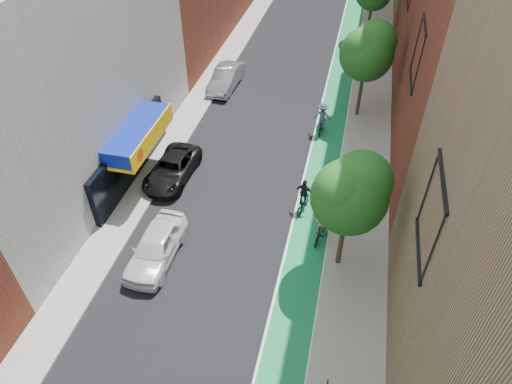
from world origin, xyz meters
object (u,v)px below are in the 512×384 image
Objects in this scene: parked_car_black at (172,169)px; cyclist_lane_far at (322,119)px; cyclist_lane_near at (321,227)px; cyclist_lane_mid at (303,199)px; parked_car_white at (156,247)px; parked_car_silver at (226,78)px.

cyclist_lane_far is (7.98, 6.81, 0.41)m from parked_car_black.
cyclist_lane_mid reaches higher than cyclist_lane_near.
parked_car_white is 17.59m from parked_car_silver.
parked_car_silver is 2.15× the size of cyclist_lane_far.
cyclist_lane_near reaches higher than parked_car_white.
parked_car_silver is (-1.52, 17.52, 0.00)m from parked_car_white.
cyclist_lane_far reaches higher than parked_car_silver.
cyclist_lane_far reaches higher than cyclist_lane_near.
parked_car_white is 8.21m from cyclist_lane_mid.
cyclist_lane_near reaches higher than parked_car_silver.
cyclist_lane_near is 0.86× the size of cyclist_lane_far.
parked_car_white reaches higher than parked_car_black.
cyclist_lane_near is (9.17, -2.93, 0.12)m from parked_car_black.
cyclist_lane_mid is at bearing 94.65° from cyclist_lane_far.
cyclist_lane_near is 9.82m from cyclist_lane_far.
cyclist_lane_far is (7.98, -4.63, 0.28)m from parked_car_silver.
cyclist_lane_far is at bearing 63.93° from parked_car_white.
parked_car_white is 0.97× the size of parked_car_black.
parked_car_white is at bearing -82.10° from parked_car_silver.
cyclist_lane_near is 0.95× the size of cyclist_lane_mid.
parked_car_white is 2.30× the size of cyclist_lane_mid.
cyclist_lane_mid is at bearing 38.90° from parked_car_white.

